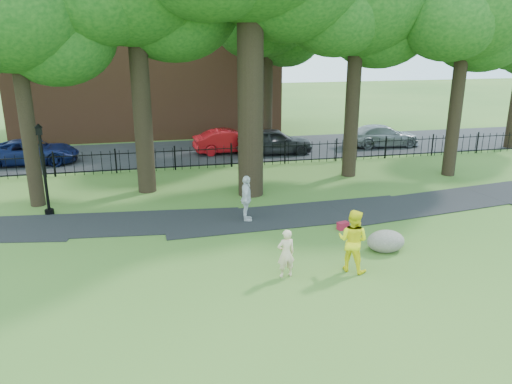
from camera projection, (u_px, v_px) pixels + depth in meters
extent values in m
plane|color=#335B1F|center=(297.00, 260.00, 15.79)|extent=(120.00, 120.00, 0.00)
cube|color=black|center=(292.00, 216.00, 19.63)|extent=(36.07, 3.85, 0.03)
cube|color=black|center=(220.00, 151.00, 30.69)|extent=(80.00, 7.00, 0.02)
cube|color=black|center=(231.00, 148.00, 26.66)|extent=(44.00, 0.04, 0.04)
cube|color=black|center=(231.00, 164.00, 26.91)|extent=(44.00, 0.04, 0.04)
cube|color=brown|center=(146.00, 47.00, 35.50)|extent=(18.00, 8.00, 12.00)
cylinder|color=black|center=(250.00, 74.00, 20.74)|extent=(1.10, 1.10, 10.50)
cylinder|color=black|center=(26.00, 113.00, 19.74)|extent=(0.60, 0.60, 7.70)
ellipsoid|color=#103E11|center=(11.00, 3.00, 18.52)|extent=(6.00, 6.00, 5.10)
ellipsoid|color=#103E11|center=(56.00, 34.00, 19.83)|extent=(4.80, 4.80, 4.08)
cylinder|color=black|center=(141.00, 90.00, 21.40)|extent=(0.80, 0.80, 9.10)
ellipsoid|color=#103E11|center=(173.00, 5.00, 21.53)|extent=(5.76, 5.76, 4.90)
cylinder|color=black|center=(353.00, 92.00, 24.06)|extent=(0.70, 0.70, 8.40)
ellipsoid|color=#103E11|center=(379.00, 21.00, 24.17)|extent=(5.28, 5.28, 4.49)
ellipsoid|color=#103E11|center=(336.00, 9.00, 22.06)|extent=(4.95, 4.95, 4.21)
cylinder|color=black|center=(457.00, 95.00, 24.23)|extent=(0.64, 0.64, 8.05)
ellipsoid|color=#103E11|center=(468.00, 1.00, 22.95)|extent=(6.20, 6.20, 5.27)
ellipsoid|color=#103E11|center=(481.00, 28.00, 24.31)|extent=(4.96, 4.96, 4.22)
ellipsoid|color=#103E11|center=(450.00, 17.00, 22.32)|extent=(4.65, 4.65, 3.95)
imported|color=beige|center=(286.00, 253.00, 14.48)|extent=(0.58, 0.42, 1.47)
imported|color=#FFF015|center=(353.00, 241.00, 14.81)|extent=(1.17, 1.17, 1.92)
imported|color=silver|center=(246.00, 199.00, 18.83)|extent=(0.62, 1.11, 1.78)
ellipsoid|color=#635C52|center=(386.00, 240.00, 16.39)|extent=(1.47, 1.26, 0.74)
cylinder|color=black|center=(45.00, 175.00, 19.33)|extent=(0.12, 0.12, 3.20)
cylinder|color=black|center=(49.00, 212.00, 19.78)|extent=(0.36, 0.36, 0.20)
cube|color=black|center=(39.00, 131.00, 18.80)|extent=(0.25, 0.25, 0.30)
cone|color=black|center=(38.00, 125.00, 18.74)|extent=(0.32, 0.32, 0.16)
cube|color=black|center=(381.00, 245.00, 16.54)|extent=(0.45, 0.34, 0.30)
cube|color=maroon|center=(343.00, 226.00, 18.22)|extent=(0.45, 0.35, 0.27)
imported|color=#B00D13|center=(230.00, 141.00, 29.99)|extent=(4.42, 1.80, 1.43)
imported|color=#0D1644|center=(32.00, 152.00, 27.41)|extent=(4.99, 2.50, 1.36)
imported|color=black|center=(274.00, 141.00, 29.69)|extent=(4.59, 1.99, 1.54)
imported|color=gray|center=(383.00, 136.00, 31.77)|extent=(4.74, 2.03, 1.36)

